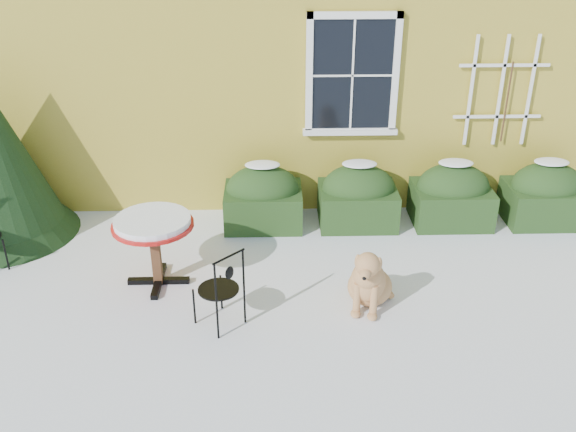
{
  "coord_description": "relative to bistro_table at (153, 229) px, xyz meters",
  "views": [
    {
      "loc": [
        -0.17,
        -5.38,
        4.14
      ],
      "look_at": [
        0.0,
        1.0,
        0.9
      ],
      "focal_mm": 40.0,
      "sensor_mm": 36.0,
      "label": 1
    }
  ],
  "objects": [
    {
      "name": "ground",
      "position": [
        1.53,
        -1.06,
        -0.72
      ],
      "size": [
        80.0,
        80.0,
        0.0
      ],
      "primitive_type": "plane",
      "color": "white",
      "rests_on": "ground"
    },
    {
      "name": "hedge_row",
      "position": [
        3.18,
        1.49,
        -0.32
      ],
      "size": [
        4.95,
        0.8,
        0.91
      ],
      "color": "#1A3213",
      "rests_on": "ground"
    },
    {
      "name": "bistro_table",
      "position": [
        0.0,
        0.0,
        0.0
      ],
      "size": [
        0.93,
        0.93,
        0.86
      ],
      "rotation": [
        0.0,
        0.0,
        -0.28
      ],
      "color": "black",
      "rests_on": "ground"
    },
    {
      "name": "patio_chair_near",
      "position": [
        0.81,
        -0.83,
        -0.26
      ],
      "size": [
        0.57,
        0.57,
        0.91
      ],
      "rotation": [
        0.0,
        0.0,
        3.93
      ],
      "color": "black",
      "rests_on": "ground"
    },
    {
      "name": "dog",
      "position": [
        2.4,
        -0.53,
        -0.4
      ],
      "size": [
        0.64,
        0.84,
        0.79
      ],
      "rotation": [
        0.0,
        0.0,
        -0.3
      ],
      "color": "tan",
      "rests_on": "ground"
    }
  ]
}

